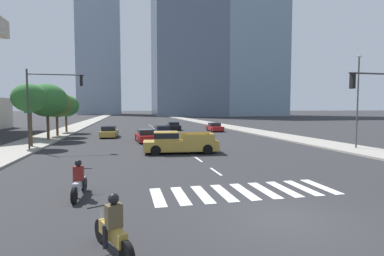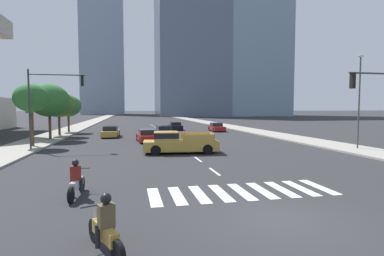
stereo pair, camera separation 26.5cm
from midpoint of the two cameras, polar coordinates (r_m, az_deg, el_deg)
name	(u,v)px [view 1 (the left image)]	position (r m, az deg, el deg)	size (l,w,h in m)	color
ground_plane	(283,218)	(10.16, 16.18, -16.23)	(800.00, 800.00, 0.00)	#28282B
sidewalk_east	(261,133)	(42.64, 12.94, -0.85)	(4.00, 260.00, 0.15)	gray
sidewalk_west	(50,137)	(39.54, -25.73, -1.49)	(4.00, 260.00, 0.15)	gray
crosswalk_near	(244,191)	(12.83, 9.36, -11.86)	(7.65, 2.52, 0.01)	silver
lane_divider_center	(163,134)	(39.87, -5.83, -1.20)	(0.14, 50.00, 0.01)	silver
motorcycle_lead	(79,182)	(12.57, -21.33, -9.68)	(0.70, 2.24, 1.49)	black
motorcycle_trailing	(113,230)	(7.68, -15.92, -18.30)	(1.13, 2.04, 1.49)	black
pickup_truck	(177,143)	(22.96, -3.21, -2.82)	(5.82, 2.47, 1.67)	#B28E38
sedan_red_0	(215,127)	(45.17, 4.19, 0.12)	(1.93, 4.45, 1.24)	maroon
sedan_red_1	(146,136)	(30.94, -9.05, -1.55)	(2.13, 4.62, 1.31)	maroon
sedan_gold_2	(109,132)	(37.03, -15.75, -0.77)	(2.03, 4.50, 1.31)	#B28E38
sedan_blue_3	(162,131)	(38.15, -5.99, -0.57)	(2.06, 4.69, 1.24)	navy
sedan_black_4	(174,126)	(47.80, -3.69, 0.32)	(1.94, 4.44, 1.22)	black
traffic_signal_far	(48,95)	(27.23, -26.03, 5.73)	(4.69, 0.28, 6.47)	#333335
street_lamp_east	(358,95)	(28.23, 28.90, 5.60)	(0.50, 0.24, 7.66)	#3F3F42
street_tree_nearest	(29,98)	(29.53, -28.88, 5.01)	(2.89, 2.89, 5.44)	#4C3823
street_tree_second	(47,100)	(35.32, -26.14, 4.77)	(4.12, 4.12, 5.91)	#4C3823
street_tree_third	(57,104)	(39.57, -24.65, 4.16)	(3.72, 3.72, 5.39)	#4C3823
street_tree_fourth	(66,106)	(45.13, -23.14, 3.89)	(3.52, 3.52, 5.14)	#4C3823
office_tower_left_skyline	(99,4)	(191.11, -17.46, 21.64)	(23.41, 23.01, 134.95)	#8C9EB2
office_tower_center_skyline	(188,32)	(137.77, -0.89, 17.87)	(29.94, 26.17, 75.00)	slate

